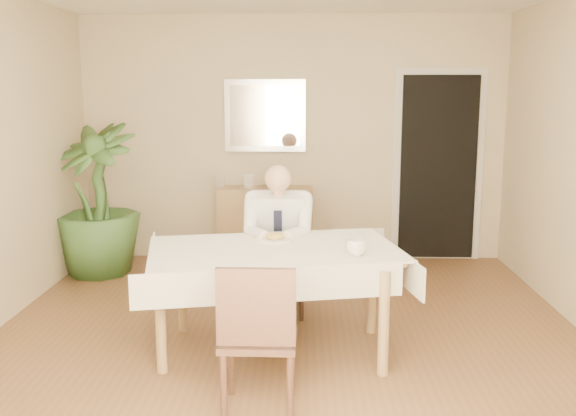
{
  "coord_description": "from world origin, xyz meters",
  "views": [
    {
      "loc": [
        0.12,
        -4.38,
        1.83
      ],
      "look_at": [
        0.0,
        0.35,
        0.95
      ],
      "focal_mm": 40.0,
      "sensor_mm": 36.0,
      "label": 1
    }
  ],
  "objects_px": {
    "chair_far": "(279,249)",
    "chair_near": "(258,332)",
    "seated_man": "(278,237)",
    "potted_palm": "(96,200)",
    "dining_table": "(274,260)",
    "coffee_mug": "(357,247)",
    "sideboard": "(265,224)"
  },
  "relations": [
    {
      "from": "dining_table",
      "to": "chair_far",
      "type": "height_order",
      "value": "chair_far"
    },
    {
      "from": "coffee_mug",
      "to": "sideboard",
      "type": "relative_size",
      "value": 0.13
    },
    {
      "from": "chair_far",
      "to": "dining_table",
      "type": "bearing_deg",
      "value": -86.63
    },
    {
      "from": "potted_palm",
      "to": "chair_near",
      "type": "bearing_deg",
      "value": -57.49
    },
    {
      "from": "dining_table",
      "to": "seated_man",
      "type": "distance_m",
      "value": 0.59
    },
    {
      "from": "dining_table",
      "to": "chair_far",
      "type": "relative_size",
      "value": 2.06
    },
    {
      "from": "chair_near",
      "to": "sideboard",
      "type": "xyz_separation_m",
      "value": [
        -0.17,
        3.35,
        -0.11
      ]
    },
    {
      "from": "chair_far",
      "to": "coffee_mug",
      "type": "distance_m",
      "value": 1.23
    },
    {
      "from": "sideboard",
      "to": "potted_palm",
      "type": "bearing_deg",
      "value": -165.1
    },
    {
      "from": "chair_far",
      "to": "sideboard",
      "type": "distance_m",
      "value": 1.55
    },
    {
      "from": "seated_man",
      "to": "dining_table",
      "type": "bearing_deg",
      "value": -90.0
    },
    {
      "from": "coffee_mug",
      "to": "potted_palm",
      "type": "relative_size",
      "value": 0.09
    },
    {
      "from": "seated_man",
      "to": "sideboard",
      "type": "relative_size",
      "value": 1.24
    },
    {
      "from": "dining_table",
      "to": "sideboard",
      "type": "height_order",
      "value": "sideboard"
    },
    {
      "from": "chair_far",
      "to": "seated_man",
      "type": "xyz_separation_m",
      "value": [
        0.0,
        -0.29,
        0.17
      ]
    },
    {
      "from": "dining_table",
      "to": "seated_man",
      "type": "xyz_separation_m",
      "value": [
        0.0,
        0.59,
        0.02
      ]
    },
    {
      "from": "chair_far",
      "to": "seated_man",
      "type": "distance_m",
      "value": 0.34
    },
    {
      "from": "chair_near",
      "to": "coffee_mug",
      "type": "height_order",
      "value": "chair_near"
    },
    {
      "from": "chair_far",
      "to": "potted_palm",
      "type": "relative_size",
      "value": 0.62
    },
    {
      "from": "seated_man",
      "to": "coffee_mug",
      "type": "distance_m",
      "value": 0.96
    },
    {
      "from": "seated_man",
      "to": "potted_palm",
      "type": "height_order",
      "value": "potted_palm"
    },
    {
      "from": "dining_table",
      "to": "coffee_mug",
      "type": "xyz_separation_m",
      "value": [
        0.55,
        -0.18,
        0.14
      ]
    },
    {
      "from": "chair_far",
      "to": "chair_near",
      "type": "bearing_deg",
      "value": -88.17
    },
    {
      "from": "coffee_mug",
      "to": "chair_far",
      "type": "bearing_deg",
      "value": 117.4
    },
    {
      "from": "seated_man",
      "to": "potted_palm",
      "type": "bearing_deg",
      "value": 144.76
    },
    {
      "from": "chair_near",
      "to": "coffee_mug",
      "type": "bearing_deg",
      "value": 52.21
    },
    {
      "from": "dining_table",
      "to": "sideboard",
      "type": "relative_size",
      "value": 1.9
    },
    {
      "from": "chair_far",
      "to": "chair_near",
      "type": "distance_m",
      "value": 1.81
    },
    {
      "from": "chair_far",
      "to": "potted_palm",
      "type": "height_order",
      "value": "potted_palm"
    },
    {
      "from": "chair_near",
      "to": "seated_man",
      "type": "relative_size",
      "value": 0.73
    },
    {
      "from": "coffee_mug",
      "to": "sideboard",
      "type": "height_order",
      "value": "coffee_mug"
    },
    {
      "from": "potted_palm",
      "to": "chair_far",
      "type": "bearing_deg",
      "value": -28.79
    }
  ]
}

